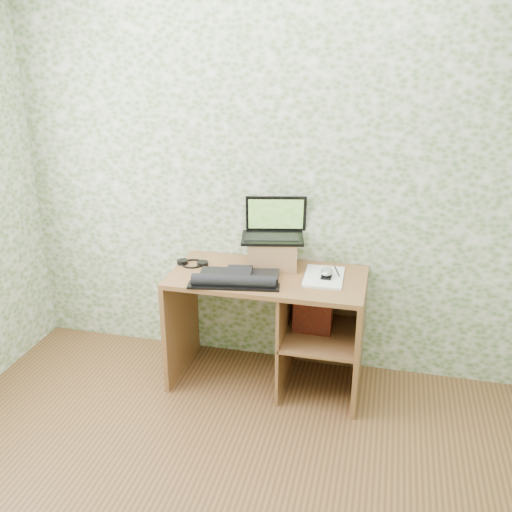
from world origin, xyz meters
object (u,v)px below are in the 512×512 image
(riser, at_px, (272,253))
(keyboard, at_px, (237,278))
(desk, at_px, (280,313))
(laptop, at_px, (274,228))
(notepad, at_px, (324,277))

(riser, height_order, keyboard, riser)
(riser, bearing_deg, desk, -54.96)
(laptop, relative_size, notepad, 1.30)
(riser, relative_size, keyboard, 0.55)
(desk, height_order, riser, riser)
(keyboard, xyz_separation_m, notepad, (0.50, 0.18, -0.02))
(desk, bearing_deg, laptop, 117.33)
(desk, xyz_separation_m, riser, (-0.08, 0.12, 0.36))
(desk, relative_size, keyboard, 2.18)
(desk, bearing_deg, notepad, 1.12)
(desk, xyz_separation_m, laptop, (-0.08, 0.16, 0.51))
(riser, relative_size, laptop, 0.70)
(desk, distance_m, laptop, 0.54)
(keyboard, bearing_deg, riser, 53.75)
(laptop, distance_m, notepad, 0.44)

